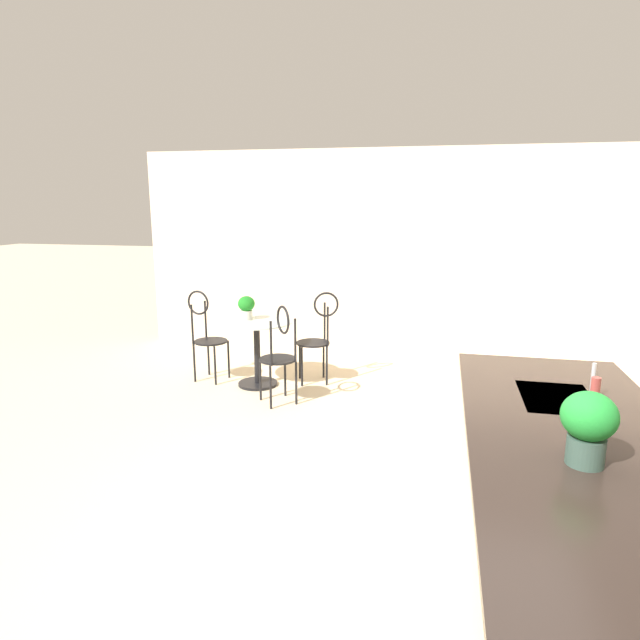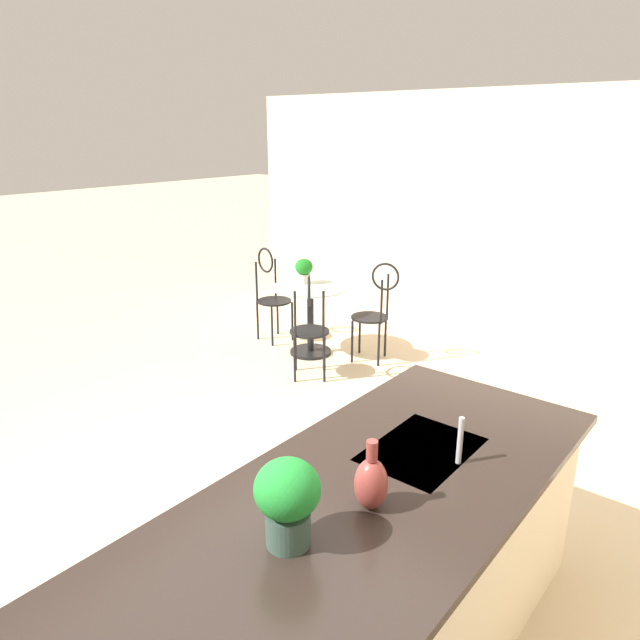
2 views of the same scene
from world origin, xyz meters
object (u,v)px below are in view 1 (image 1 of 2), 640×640
Objects in this scene: chair_near_window at (318,333)px; chair_toward_desk at (280,350)px; potted_plant_on_table at (246,306)px; bistro_table at (257,347)px; vase_on_counter at (593,412)px; chair_by_island at (206,331)px; potted_plant_counter_near at (588,424)px.

chair_near_window is 1.00× the size of chair_toward_desk.
potted_plant_on_table is at bearing -74.34° from chair_near_window.
chair_near_window is at bearing 112.79° from bistro_table.
potted_plant_on_table is at bearing -135.70° from vase_on_counter.
chair_toward_desk reaches higher than potted_plant_on_table.
chair_by_island is 1.21m from chair_toward_desk.
vase_on_counter is (2.94, 3.35, 0.46)m from chair_by_island.
potted_plant_counter_near is at bearing 39.07° from bistro_table.
chair_by_island is at bearing -131.22° from vase_on_counter.
potted_plant_on_table is (-0.05, -0.13, 0.44)m from bistro_table.
vase_on_counter reaches higher than chair_near_window.
chair_toward_desk is at bearing -140.98° from potted_plant_counter_near.
bistro_table is 0.77× the size of chair_toward_desk.
chair_by_island is 4.65m from potted_plant_counter_near.
chair_toward_desk is (0.78, -0.22, 0.00)m from chair_near_window.
chair_toward_desk is 3.62× the size of vase_on_counter.
chair_toward_desk is at bearing -135.68° from vase_on_counter.
potted_plant_on_table is at bearing -112.12° from bistro_table.
potted_plant_on_table is (0.21, -0.77, 0.32)m from chair_near_window.
potted_plant_counter_near reaches higher than chair_near_window.
bistro_table is 4.19m from potted_plant_counter_near.
potted_plant_on_table is at bearing 87.88° from chair_by_island.
chair_toward_desk is 3.32m from vase_on_counter.
bistro_table is at bearing 67.88° from potted_plant_on_table.
chair_near_window is at bearing -150.47° from potted_plant_counter_near.
potted_plant_on_table is 4.08m from vase_on_counter.
potted_plant_counter_near reaches higher than bistro_table.
chair_near_window is 4.04m from potted_plant_counter_near.
chair_near_window is 1.00× the size of chair_by_island.
bistro_table is at bearing -140.93° from potted_plant_counter_near.
potted_plant_counter_near reaches higher than chair_by_island.
potted_plant_counter_near is at bearing 39.02° from chair_toward_desk.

